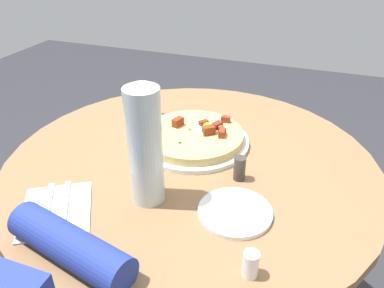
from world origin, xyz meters
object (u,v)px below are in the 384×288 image
object	(u,v)px
dining_table	(191,211)
water_bottle	(145,148)
pepper_shaker	(240,168)
breakfast_pizza	(194,135)
water_glass	(142,101)
knife	(65,207)
pizza_plate	(193,141)
fork	(47,210)
bread_plate	(235,212)
salt_shaker	(251,264)

from	to	relation	value
dining_table	water_bottle	distance (m)	0.35
dining_table	pepper_shaker	distance (m)	0.25
breakfast_pizza	water_glass	distance (m)	0.22
knife	water_glass	bearing A→B (deg)	153.17
water_glass	breakfast_pizza	bearing A→B (deg)	155.09
breakfast_pizza	water_glass	bearing A→B (deg)	-24.91
pepper_shaker	dining_table	bearing A→B (deg)	-17.33
water_glass	pizza_plate	bearing A→B (deg)	154.50
fork	water_bottle	size ratio (longest dim) A/B	0.70
water_bottle	bread_plate	bearing A→B (deg)	-176.15
bread_plate	water_glass	xyz separation A→B (m)	(0.38, -0.34, 0.05)
water_bottle	pepper_shaker	bearing A→B (deg)	-141.26
pizza_plate	knife	distance (m)	0.39
dining_table	salt_shaker	world-z (taller)	salt_shaker
pizza_plate	bread_plate	xyz separation A→B (m)	(-0.18, 0.24, -0.00)
fork	water_bottle	world-z (taller)	water_bottle
pizza_plate	salt_shaker	xyz separation A→B (m)	(-0.24, 0.38, 0.02)
water_glass	water_bottle	bearing A→B (deg)	118.11
pizza_plate	water_bottle	size ratio (longest dim) A/B	1.18
bread_plate	pizza_plate	bearing A→B (deg)	-53.44
knife	breakfast_pizza	bearing A→B (deg)	123.69
water_bottle	knife	bearing A→B (deg)	33.15
bread_plate	salt_shaker	distance (m)	0.16
bread_plate	knife	xyz separation A→B (m)	(0.34, 0.11, 0.00)
fork	knife	xyz separation A→B (m)	(-0.03, -0.02, 0.00)
pizza_plate	bread_plate	bearing A→B (deg)	126.56
knife	water_bottle	world-z (taller)	water_bottle
dining_table	breakfast_pizza	xyz separation A→B (m)	(0.02, -0.08, 0.20)
bread_plate	knife	size ratio (longest dim) A/B	0.86
fork	water_bottle	bearing A→B (deg)	91.18
pizza_plate	bread_plate	distance (m)	0.30
salt_shaker	pepper_shaker	distance (m)	0.28
water_glass	salt_shaker	world-z (taller)	water_glass
pepper_shaker	bread_plate	bearing A→B (deg)	99.98
pizza_plate	breakfast_pizza	bearing A→B (deg)	-141.04
water_glass	dining_table	bearing A→B (deg)	142.07
fork	knife	distance (m)	0.04
breakfast_pizza	fork	bearing A→B (deg)	62.69
breakfast_pizza	fork	world-z (taller)	breakfast_pizza
water_glass	water_bottle	world-z (taller)	water_bottle
dining_table	pepper_shaker	xyz separation A→B (m)	(-0.14, 0.04, 0.20)
bread_plate	knife	bearing A→B (deg)	17.93
salt_shaker	water_glass	bearing A→B (deg)	-47.44
dining_table	salt_shaker	distance (m)	0.43
breakfast_pizza	knife	world-z (taller)	breakfast_pizza
breakfast_pizza	dining_table	bearing A→B (deg)	104.00
dining_table	salt_shaker	bearing A→B (deg)	125.58
bread_plate	pepper_shaker	world-z (taller)	pepper_shaker
dining_table	knife	distance (m)	0.38
water_glass	bread_plate	bearing A→B (deg)	138.28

